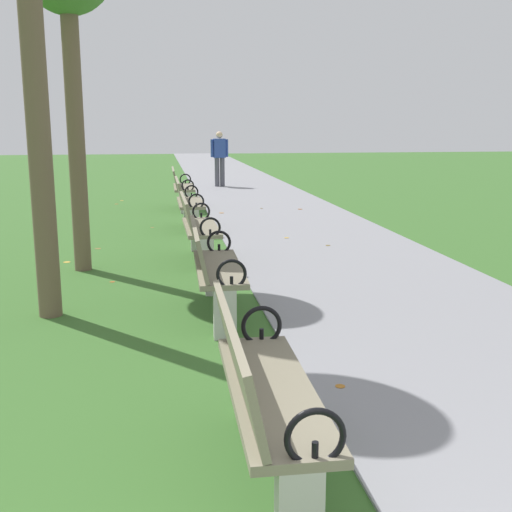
# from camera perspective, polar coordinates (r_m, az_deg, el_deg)

# --- Properties ---
(paved_walkway) EXTENTS (3.02, 44.00, 0.02)m
(paved_walkway) POSITION_cam_1_polar(r_m,az_deg,el_deg) (18.76, -0.95, 6.07)
(paved_walkway) COLOR gray
(paved_walkway) RESTS_ON ground
(park_bench_2) EXTENTS (0.49, 1.61, 0.90)m
(park_bench_2) POSITION_cam_1_polar(r_m,az_deg,el_deg) (3.49, 0.51, -11.81)
(park_bench_2) COLOR gray
(park_bench_2) RESTS_ON ground
(park_bench_3) EXTENTS (0.51, 1.61, 0.90)m
(park_bench_3) POSITION_cam_1_polar(r_m,az_deg,el_deg) (6.32, -3.84, -1.00)
(park_bench_3) COLOR gray
(park_bench_3) RESTS_ON ground
(park_bench_4) EXTENTS (0.48, 1.60, 0.90)m
(park_bench_4) POSITION_cam_1_polar(r_m,az_deg,el_deg) (8.81, -5.27, 2.62)
(park_bench_4) COLOR gray
(park_bench_4) RESTS_ON ground
(park_bench_5) EXTENTS (0.47, 1.60, 0.90)m
(park_bench_5) POSITION_cam_1_polar(r_m,az_deg,el_deg) (11.56, -6.14, 4.79)
(park_bench_5) COLOR gray
(park_bench_5) RESTS_ON ground
(park_bench_6) EXTENTS (0.49, 1.60, 0.90)m
(park_bench_6) POSITION_cam_1_polar(r_m,az_deg,el_deg) (14.34, -6.67, 6.13)
(park_bench_6) COLOR gray
(park_bench_6) RESTS_ON ground
(pedestrian_walking) EXTENTS (0.53, 0.25, 1.62)m
(pedestrian_walking) POSITION_cam_1_polar(r_m,az_deg,el_deg) (19.24, -3.28, 8.93)
(pedestrian_walking) COLOR #4C4C56
(pedestrian_walking) RESTS_ON paved_walkway
(scattered_leaves) EXTENTS (5.34, 17.26, 0.02)m
(scattered_leaves) POSITION_cam_1_polar(r_m,az_deg,el_deg) (6.97, -4.82, -3.82)
(scattered_leaves) COLOR #AD6B23
(scattered_leaves) RESTS_ON ground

